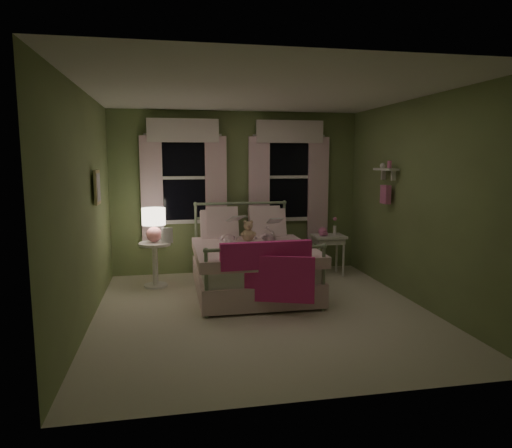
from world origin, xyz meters
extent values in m
plane|color=silver|center=(0.00, 0.00, 0.00)|extent=(4.20, 4.20, 0.00)
plane|color=white|center=(0.00, 0.00, 2.60)|extent=(4.20, 4.20, 0.00)
plane|color=#7F985B|center=(0.00, 2.10, 1.30)|extent=(4.00, 0.00, 4.00)
plane|color=#7F985B|center=(0.00, -2.10, 1.30)|extent=(4.00, 0.00, 4.00)
plane|color=#7F985B|center=(-2.00, 0.00, 1.30)|extent=(0.00, 4.20, 4.20)
plane|color=#7F985B|center=(2.00, 0.00, 1.30)|extent=(0.00, 4.20, 4.20)
cube|color=white|center=(0.02, 0.88, 0.42)|extent=(1.44, 1.94, 0.26)
cube|color=white|center=(0.02, 0.88, 0.18)|extent=(1.54, 2.02, 0.30)
cube|color=white|center=(0.02, 0.73, 0.60)|extent=(1.58, 1.75, 0.14)
cylinder|color=#9EB793|center=(-0.67, 0.88, 0.30)|extent=(0.04, 1.90, 0.04)
cylinder|color=#9EB793|center=(0.71, 0.88, 0.30)|extent=(0.04, 1.90, 0.04)
cylinder|color=#9EB793|center=(-0.69, 1.85, 0.57)|extent=(0.04, 0.04, 1.15)
cylinder|color=#9EB793|center=(0.73, 1.85, 0.57)|extent=(0.04, 0.04, 1.15)
sphere|color=#9EB793|center=(-0.69, 1.85, 1.15)|extent=(0.07, 0.07, 0.07)
sphere|color=#9EB793|center=(0.73, 1.85, 1.15)|extent=(0.07, 0.07, 0.07)
cylinder|color=#9EB793|center=(0.02, 1.85, 1.15)|extent=(1.42, 0.04, 0.04)
cylinder|color=#9EB793|center=(0.02, 1.85, 0.93)|extent=(1.38, 0.03, 0.03)
cylinder|color=#9EB793|center=(-0.69, -0.09, 0.40)|extent=(0.04, 0.04, 0.80)
cylinder|color=#9EB793|center=(0.73, -0.09, 0.40)|extent=(0.04, 0.04, 0.80)
sphere|color=#9EB793|center=(-0.69, -0.09, 0.80)|extent=(0.07, 0.07, 0.07)
sphere|color=#9EB793|center=(0.73, -0.09, 0.80)|extent=(0.07, 0.07, 0.07)
cylinder|color=#9EB793|center=(0.02, -0.09, 0.80)|extent=(1.42, 0.04, 0.04)
cube|color=white|center=(-0.36, 1.58, 0.80)|extent=(0.55, 0.32, 0.57)
cube|color=white|center=(0.40, 1.58, 0.80)|extent=(0.55, 0.32, 0.57)
cube|color=white|center=(-0.31, 1.58, 0.88)|extent=(0.48, 0.30, 0.51)
cube|color=white|center=(0.35, 1.58, 0.88)|extent=(0.48, 0.30, 0.51)
cube|color=#E82D8A|center=(0.02, -0.09, 0.72)|extent=(1.10, 0.15, 0.32)
cube|color=#ED2E8A|center=(0.02, -0.16, 0.45)|extent=(1.05, 0.40, 0.55)
imported|color=#F7D1DD|center=(-0.26, 1.33, 0.98)|extent=(0.30, 0.20, 0.82)
imported|color=#F7D1DD|center=(0.30, 1.33, 0.94)|extent=(0.36, 0.28, 0.74)
imported|color=beige|center=(-0.26, 1.08, 0.96)|extent=(0.22, 0.17, 0.26)
imported|color=beige|center=(0.30, 1.08, 0.92)|extent=(0.20, 0.12, 0.26)
sphere|color=tan|center=(0.02, 1.18, 0.75)|extent=(0.18, 0.18, 0.18)
sphere|color=tan|center=(0.02, 1.16, 0.89)|extent=(0.13, 0.13, 0.13)
sphere|color=tan|center=(-0.02, 1.16, 0.95)|extent=(0.05, 0.05, 0.05)
sphere|color=tan|center=(0.07, 1.16, 0.95)|extent=(0.05, 0.05, 0.05)
sphere|color=tan|center=(-0.06, 1.15, 0.77)|extent=(0.07, 0.07, 0.07)
sphere|color=tan|center=(0.10, 1.15, 0.77)|extent=(0.07, 0.07, 0.07)
sphere|color=#8C6B51|center=(0.02, 1.10, 0.89)|extent=(0.04, 0.04, 0.04)
cylinder|color=white|center=(-1.31, 1.38, 0.63)|extent=(0.46, 0.46, 0.04)
cylinder|color=white|center=(-1.31, 1.38, 0.32)|extent=(0.08, 0.08, 0.60)
cylinder|color=white|center=(-1.31, 1.38, 0.01)|extent=(0.34, 0.34, 0.03)
sphere|color=pink|center=(-1.31, 1.38, 0.77)|extent=(0.22, 0.22, 0.22)
cylinder|color=pink|center=(-1.31, 1.38, 0.89)|extent=(0.03, 0.03, 0.13)
cylinder|color=#FFEAC6|center=(-1.31, 1.38, 1.03)|extent=(0.33, 0.33, 0.24)
imported|color=beige|center=(-1.21, 1.30, 0.66)|extent=(0.18, 0.23, 0.02)
cube|color=white|center=(1.37, 1.53, 0.63)|extent=(0.50, 0.40, 0.04)
cube|color=white|center=(1.37, 1.53, 0.56)|extent=(0.44, 0.34, 0.08)
cylinder|color=white|center=(1.17, 1.38, 0.31)|extent=(0.04, 0.04, 0.60)
cylinder|color=white|center=(1.57, 1.38, 0.31)|extent=(0.04, 0.04, 0.60)
cylinder|color=white|center=(1.17, 1.68, 0.31)|extent=(0.04, 0.04, 0.60)
cylinder|color=white|center=(1.57, 1.68, 0.31)|extent=(0.04, 0.04, 0.60)
sphere|color=pink|center=(1.27, 1.53, 0.71)|extent=(0.14, 0.14, 0.14)
cube|color=pink|center=(1.27, 1.44, 0.69)|extent=(0.11, 0.07, 0.04)
cylinder|color=white|center=(1.49, 1.58, 0.72)|extent=(0.05, 0.05, 0.14)
cylinder|color=#4C7F3F|center=(1.49, 1.58, 0.83)|extent=(0.01, 0.01, 0.12)
sphere|color=pink|center=(1.49, 1.58, 0.90)|extent=(0.06, 0.06, 0.06)
cube|color=black|center=(-0.85, 2.08, 1.55)|extent=(0.76, 0.02, 1.35)
cube|color=white|center=(-0.85, 2.06, 2.25)|extent=(0.84, 0.05, 0.06)
cube|color=white|center=(-0.85, 2.06, 0.85)|extent=(0.84, 0.05, 0.06)
cube|color=white|center=(-1.25, 2.06, 1.55)|extent=(0.06, 0.05, 1.40)
cube|color=white|center=(-0.45, 2.06, 1.55)|extent=(0.06, 0.05, 1.40)
cube|color=white|center=(-0.85, 2.06, 1.55)|extent=(0.76, 0.04, 0.05)
cube|color=white|center=(-1.35, 2.02, 1.35)|extent=(0.34, 0.06, 1.70)
cube|color=silver|center=(-0.35, 2.02, 1.35)|extent=(0.34, 0.06, 1.70)
cube|color=white|center=(-0.85, 2.00, 2.28)|extent=(1.10, 0.08, 0.36)
cylinder|color=white|center=(-0.85, 2.04, 2.22)|extent=(1.20, 0.03, 0.03)
cube|color=black|center=(0.85, 2.08, 1.55)|extent=(0.76, 0.02, 1.35)
cube|color=white|center=(0.85, 2.06, 2.25)|extent=(0.84, 0.05, 0.06)
cube|color=white|center=(0.85, 2.06, 0.85)|extent=(0.84, 0.05, 0.06)
cube|color=white|center=(0.45, 2.06, 1.55)|extent=(0.06, 0.05, 1.40)
cube|color=white|center=(1.25, 2.06, 1.55)|extent=(0.06, 0.05, 1.40)
cube|color=white|center=(0.85, 2.06, 1.55)|extent=(0.76, 0.04, 0.05)
cube|color=white|center=(0.35, 2.02, 1.35)|extent=(0.34, 0.06, 1.70)
cube|color=silver|center=(1.35, 2.02, 1.35)|extent=(0.34, 0.06, 1.70)
cube|color=white|center=(0.85, 2.00, 2.28)|extent=(1.10, 0.08, 0.36)
cylinder|color=white|center=(0.85, 2.04, 2.22)|extent=(1.20, 0.03, 0.03)
cube|color=white|center=(1.89, 0.70, 1.70)|extent=(0.15, 0.50, 0.03)
cube|color=white|center=(1.93, 0.55, 1.62)|extent=(0.06, 0.03, 0.14)
cube|color=white|center=(1.93, 0.85, 1.62)|extent=(0.06, 0.03, 0.14)
cylinder|color=pink|center=(1.89, 0.60, 1.77)|extent=(0.06, 0.06, 0.10)
sphere|color=white|center=(1.89, 0.80, 1.75)|extent=(0.08, 0.08, 0.08)
cube|color=pink|center=(1.90, 0.70, 1.35)|extent=(0.08, 0.18, 0.26)
cube|color=beige|center=(-1.95, 0.60, 1.50)|extent=(0.03, 0.32, 0.42)
cube|color=silver|center=(-1.94, 0.60, 1.50)|extent=(0.01, 0.25, 0.34)
camera|label=1|loc=(-1.09, -5.24, 1.84)|focal=32.00mm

